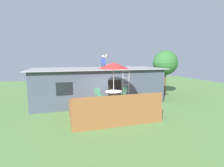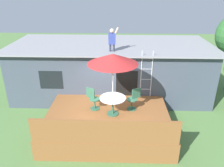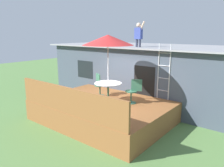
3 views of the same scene
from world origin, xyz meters
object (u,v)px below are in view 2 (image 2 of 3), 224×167
at_px(patio_umbrella, 113,59).
at_px(person_figure, 112,38).
at_px(step_ladder, 146,74).
at_px(patio_table, 113,101).
at_px(patio_chair_right, 133,99).
at_px(patio_chair_left, 93,99).

relative_size(patio_umbrella, person_figure, 2.29).
distance_m(patio_umbrella, step_ladder, 2.55).
xyz_separation_m(patio_table, patio_chair_right, (0.85, 0.44, -0.13)).
height_order(step_ladder, patio_chair_right, step_ladder).
height_order(patio_table, patio_umbrella, patio_umbrella).
bearing_deg(patio_umbrella, step_ladder, 48.13).
bearing_deg(patio_umbrella, person_figure, 92.35).
bearing_deg(patio_table, patio_chair_left, 153.24).
distance_m(patio_table, step_ladder, 2.28).
bearing_deg(patio_table, person_figure, 92.35).
bearing_deg(patio_chair_right, patio_umbrella, -0.00).
distance_m(patio_umbrella, person_figure, 2.26).
bearing_deg(patio_chair_left, patio_chair_right, 27.51).
height_order(person_figure, patio_chair_left, person_figure).
distance_m(patio_table, patio_umbrella, 1.76).
relative_size(patio_table, patio_umbrella, 0.41).
distance_m(person_figure, patio_chair_right, 2.96).
xyz_separation_m(patio_umbrella, patio_chair_right, (0.85, 0.44, -1.89)).
relative_size(person_figure, patio_chair_left, 1.21).
height_order(patio_umbrella, step_ladder, patio_umbrella).
height_order(patio_chair_left, patio_chair_right, same).
bearing_deg(patio_chair_right, patio_table, -0.00).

